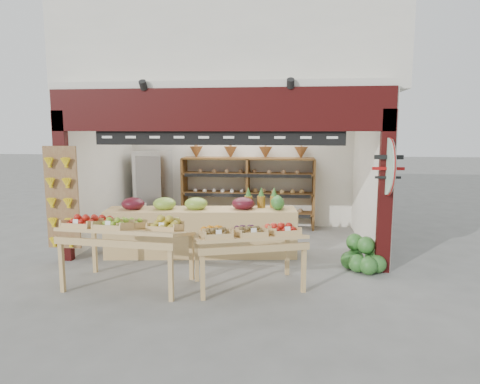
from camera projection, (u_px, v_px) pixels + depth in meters
name	position (u px, v px, depth m)	size (l,w,h in m)	color
ground	(227.00, 249.00, 8.43)	(60.00, 60.00, 0.00)	slate
shop_structure	(237.00, 57.00, 9.44)	(6.36, 5.12, 5.40)	beige
banana_board	(61.00, 200.00, 7.42)	(0.60, 0.15, 1.80)	olive
gift_sign	(388.00, 167.00, 6.73)	(0.04, 0.93, 0.92)	silver
back_shelving	(248.00, 179.00, 10.14)	(3.15, 0.52, 1.93)	brown
refrigerator	(153.00, 189.00, 10.25)	(0.71, 0.71, 1.84)	silver
cardboard_stack	(145.00, 224.00, 9.44)	(1.00, 0.72, 0.71)	silver
mid_counter	(201.00, 230.00, 7.95)	(3.55, 1.10, 1.09)	tan
display_table_left	(121.00, 228.00, 6.37)	(1.86, 1.15, 1.11)	tan
display_table_right	(248.00, 235.00, 6.29)	(1.77, 1.33, 1.01)	tan
watermelon_pile	(364.00, 257.00, 7.15)	(0.77, 0.74, 0.56)	#1B521B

